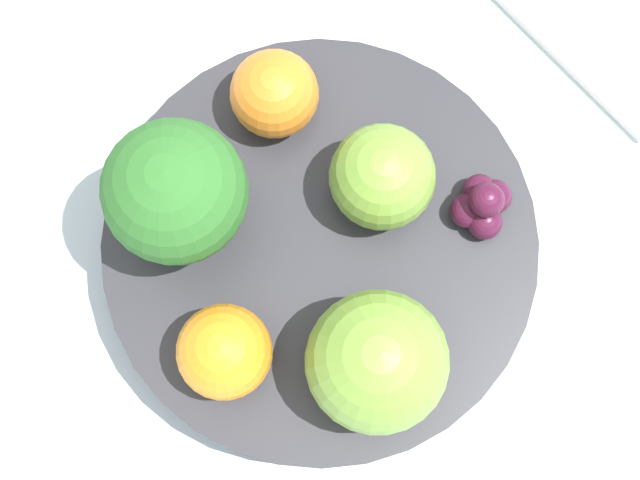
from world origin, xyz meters
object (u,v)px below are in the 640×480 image
(bowl, at_px, (320,252))
(broccoli, at_px, (175,192))
(apple_green, at_px, (375,363))
(apple_red, at_px, (382,177))
(orange_back, at_px, (274,94))
(orange_front, at_px, (224,352))
(grape_cluster, at_px, (482,204))

(bowl, distance_m, broccoli, 0.09)
(broccoli, distance_m, apple_green, 0.11)
(bowl, height_order, broccoli, broccoli)
(bowl, distance_m, apple_red, 0.06)
(orange_back, bearing_deg, apple_green, 86.62)
(apple_red, bearing_deg, orange_front, 25.31)
(orange_front, bearing_deg, grape_cluster, -172.34)
(apple_green, bearing_deg, orange_front, -27.98)
(apple_red, bearing_deg, broccoli, -15.12)
(bowl, distance_m, grape_cluster, 0.08)
(bowl, height_order, apple_green, apple_green)
(apple_green, xyz_separation_m, orange_back, (-0.01, -0.13, -0.01))
(broccoli, relative_size, grape_cluster, 2.53)
(bowl, distance_m, apple_green, 0.08)
(apple_red, xyz_separation_m, grape_cluster, (-0.04, 0.03, -0.01))
(orange_front, distance_m, grape_cluster, 0.13)
(bowl, bearing_deg, apple_red, -160.11)
(broccoli, height_order, apple_green, broccoli)
(orange_back, distance_m, grape_cluster, 0.11)
(orange_back, xyz_separation_m, grape_cluster, (-0.07, 0.08, -0.01))
(apple_red, relative_size, apple_green, 0.78)
(orange_front, height_order, orange_back, orange_front)
(bowl, xyz_separation_m, apple_red, (-0.04, -0.01, 0.04))
(grape_cluster, bearing_deg, broccoli, -21.64)
(broccoli, height_order, orange_back, broccoli)
(apple_green, distance_m, orange_front, 0.07)
(grape_cluster, bearing_deg, apple_green, 32.51)
(bowl, bearing_deg, orange_back, -95.45)
(apple_red, bearing_deg, orange_back, -62.67)
(apple_red, distance_m, orange_back, 0.06)
(orange_back, height_order, grape_cluster, orange_back)
(bowl, relative_size, apple_green, 3.28)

